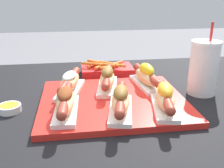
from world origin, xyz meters
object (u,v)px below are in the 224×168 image
Objects in this scene: serving_tray at (113,101)px; hot_dog_2 at (165,97)px; hot_dog_4 at (107,79)px; fries_basket at (107,70)px; hot_dog_5 at (146,76)px; drink_cup at (204,68)px; hot_dog_1 at (121,100)px; sauce_bowl at (9,108)px; hot_dog_0 at (65,101)px; hot_dog_3 at (70,82)px.

serving_tray is 1.99× the size of hot_dog_2.
fries_basket is (0.02, 0.20, -0.03)m from hot_dog_4.
hot_dog_5 reaches higher than serving_tray.
drink_cup reaches higher than hot_dog_5.
hot_dog_1 is 1.06× the size of fries_basket.
hot_dog_4 reaches higher than serving_tray.
hot_dog_4 is at bearing 127.20° from hot_dog_2.
hot_dog_2 is 0.23m from hot_dog_4.
serving_tray is 6.66× the size of sauce_bowl.
serving_tray is 1.97× the size of hot_dog_5.
hot_dog_0 is 1.02× the size of hot_dog_1.
hot_dog_3 is at bearing 129.19° from hot_dog_1.
hot_dog_0 is 3.39× the size of sauce_bowl.
hot_dog_5 reaches higher than hot_dog_1.
hot_dog_4 reaches higher than sauce_bowl.
hot_dog_1 is (0.15, -0.02, 0.00)m from hot_dog_0.
hot_dog_4 is 1.06× the size of fries_basket.
sauce_bowl is at bearing -137.37° from fries_basket.
hot_dog_3 is 0.12m from hot_dog_4.
hot_dog_0 is at bearing -148.10° from hot_dog_5.
sauce_bowl is at bearing -166.81° from hot_dog_5.
hot_dog_3 is at bearing 147.39° from hot_dog_2.
drink_cup is at bearing -4.06° from hot_dog_3.
hot_dog_3 reaches higher than fries_basket.
sauce_bowl is at bearing -174.93° from drink_cup.
hot_dog_1 is 1.00× the size of hot_dog_2.
sauce_bowl is (-0.43, 0.08, -0.04)m from hot_dog_2.
hot_dog_2 reaches higher than serving_tray.
hot_dog_5 is (0.12, 0.18, 0.00)m from hot_dog_1.
fries_basket is at bearing 86.55° from serving_tray.
hot_dog_3 is at bearing 86.05° from hot_dog_0.
hot_dog_1 reaches higher than sauce_bowl.
hot_dog_1 is 0.38m from fries_basket.
hot_dog_3 is (-0.13, 0.07, 0.04)m from serving_tray.
hot_dog_1 is (0.01, -0.09, 0.04)m from serving_tray.
hot_dog_2 reaches higher than fries_basket.
hot_dog_3 is 0.26m from hot_dog_5.
drink_cup is 0.38m from fries_basket.
hot_dog_1 is at bearing -85.56° from serving_tray.
serving_tray is at bearing 28.72° from hot_dog_0.
hot_dog_2 is 1.01× the size of hot_dog_3.
drink_cup reaches higher than fries_basket.
serving_tray is at bearing 144.88° from hot_dog_2.
hot_dog_4 is 0.32m from drink_cup.
hot_dog_5 is at bearing -60.05° from fries_basket.
hot_dog_1 reaches higher than hot_dog_3.
fries_basket is (0.32, 0.30, 0.01)m from sauce_bowl.
serving_tray is at bearing -86.13° from hot_dog_4.
fries_basket is at bearing 42.63° from sauce_bowl.
drink_cup is (0.31, -0.04, 0.04)m from hot_dog_4.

